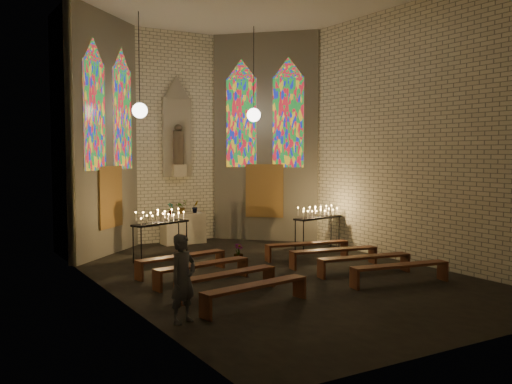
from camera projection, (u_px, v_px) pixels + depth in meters
floor at (271, 274)px, 14.10m from camera, size 12.00×12.00×0.00m
room at (211, 128)px, 16.73m from camera, size 8.22×12.43×7.00m
altar at (183, 228)px, 18.74m from camera, size 1.40×0.60×1.00m
flower_vase_left at (170, 209)px, 18.36m from camera, size 0.20×0.14×0.38m
flower_vase_center at (181, 207)px, 18.65m from camera, size 0.50×0.47×0.44m
flower_vase_right at (195, 207)px, 18.84m from camera, size 0.26×0.23×0.41m
aisle_flower_pot at (238, 252)px, 15.72m from camera, size 0.31×0.31×0.48m
votive_stand_left at (161, 220)px, 15.89m from camera, size 1.82×1.02×1.31m
votive_stand_right at (318, 215)px, 17.36m from camera, size 1.80×0.77×1.29m
pew_left_0 at (182, 258)px, 14.08m from camera, size 2.46×0.75×0.47m
pew_right_0 at (307, 246)px, 16.03m from camera, size 2.46×0.75×0.47m
pew_left_1 at (202, 267)px, 13.06m from camera, size 2.46×0.75×0.47m
pew_right_1 at (334, 252)px, 15.00m from camera, size 2.46×0.75×0.47m
pew_left_2 at (227, 277)px, 12.03m from camera, size 2.46×0.75×0.47m
pew_right_2 at (365, 259)px, 13.97m from camera, size 2.46×0.75×0.47m
pew_left_3 at (256, 288)px, 11.00m from camera, size 2.46×0.75×0.47m
pew_right_3 at (400, 268)px, 12.94m from camera, size 2.46×0.75×0.47m
visitor at (183, 279)px, 10.01m from camera, size 0.67×0.57×1.57m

